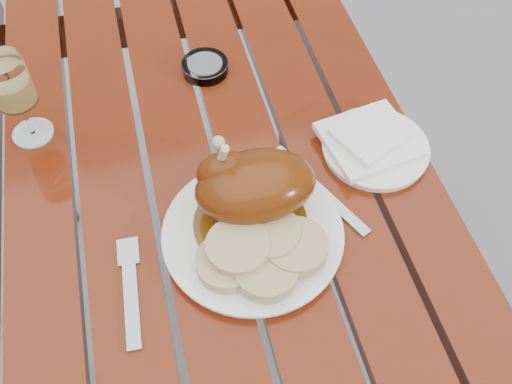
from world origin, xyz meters
TOP-DOWN VIEW (x-y plane):
  - ground at (0.00, 0.00)m, footprint 60.00×60.00m
  - table at (0.00, 0.00)m, footprint 0.80×1.20m
  - dinner_plate at (0.08, -0.10)m, footprint 0.32×0.32m
  - roast_duck at (0.09, -0.05)m, footprint 0.19×0.18m
  - bread_dumplings at (0.08, -0.14)m, footprint 0.19×0.14m
  - wine_glass at (-0.24, 0.20)m, footprint 0.09×0.09m
  - side_plate at (0.32, 0.02)m, footprint 0.22×0.22m
  - napkin at (0.31, 0.03)m, footprint 0.16×0.15m
  - ashtray at (0.08, 0.28)m, footprint 0.09×0.09m
  - fork at (-0.11, -0.15)m, footprint 0.03×0.16m
  - knife at (0.21, -0.05)m, footprint 0.09×0.17m

SIDE VIEW (x-z plane):
  - ground at x=0.00m, z-range 0.00..0.00m
  - table at x=0.00m, z-range 0.00..0.75m
  - knife at x=0.21m, z-range 0.75..0.76m
  - fork at x=-0.11m, z-range 0.75..0.76m
  - side_plate at x=0.32m, z-range 0.75..0.76m
  - dinner_plate at x=0.08m, z-range 0.75..0.77m
  - ashtray at x=0.08m, z-range 0.75..0.77m
  - napkin at x=0.31m, z-range 0.76..0.78m
  - bread_dumplings at x=0.08m, z-range 0.77..0.80m
  - roast_duck at x=0.09m, z-range 0.75..0.88m
  - wine_glass at x=-0.24m, z-range 0.75..0.91m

